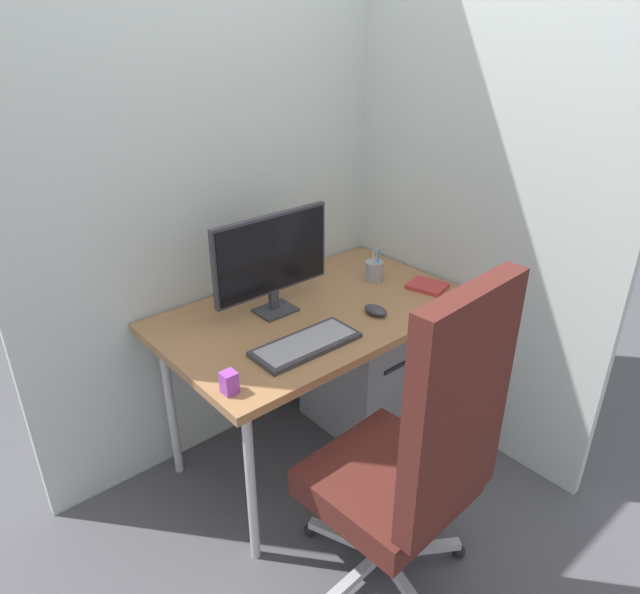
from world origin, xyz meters
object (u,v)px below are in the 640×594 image
object	(u,v)px
office_chair	(416,456)
desk_clamp_accessory	(229,383)
notebook	(427,286)
mouse	(376,310)
keyboard	(306,344)
filing_cabinet	(361,366)
monitor	(272,258)
pen_holder	(374,271)

from	to	relation	value
office_chair	desk_clamp_accessory	size ratio (longest dim) A/B	16.25
notebook	mouse	bearing A→B (deg)	168.90
desk_clamp_accessory	keyboard	bearing A→B (deg)	8.85
office_chair	mouse	bearing A→B (deg)	55.81
notebook	filing_cabinet	bearing A→B (deg)	119.12
monitor	desk_clamp_accessory	distance (m)	0.60
desk_clamp_accessory	notebook	bearing A→B (deg)	4.71
filing_cabinet	desk_clamp_accessory	size ratio (longest dim) A/B	8.27
pen_holder	keyboard	bearing A→B (deg)	-157.76
keyboard	mouse	xyz separation A→B (m)	(0.37, 0.01, 0.01)
mouse	desk_clamp_accessory	bearing A→B (deg)	-176.97
office_chair	desk_clamp_accessory	xyz separation A→B (m)	(-0.36, 0.49, 0.18)
mouse	notebook	bearing A→B (deg)	1.48
filing_cabinet	mouse	size ratio (longest dim) A/B	5.77
mouse	notebook	xyz separation A→B (m)	(0.35, 0.02, -0.01)
mouse	desk_clamp_accessory	size ratio (longest dim) A/B	1.43
pen_holder	notebook	bearing A→B (deg)	-60.88
office_chair	monitor	xyz separation A→B (m)	(0.08, 0.85, 0.38)
notebook	pen_holder	bearing A→B (deg)	104.36
filing_cabinet	monitor	world-z (taller)	monitor
keyboard	notebook	xyz separation A→B (m)	(0.72, 0.03, -0.00)
monitor	notebook	distance (m)	0.73
office_chair	pen_holder	distance (m)	1.02
filing_cabinet	keyboard	size ratio (longest dim) A/B	1.52
monitor	mouse	world-z (taller)	monitor
filing_cabinet	desk_clamp_accessory	world-z (taller)	desk_clamp_accessory
monitor	notebook	world-z (taller)	monitor
mouse	desk_clamp_accessory	xyz separation A→B (m)	(-0.74, -0.07, 0.02)
mouse	pen_holder	world-z (taller)	pen_holder
monitor	desk_clamp_accessory	world-z (taller)	monitor
keyboard	desk_clamp_accessory	xyz separation A→B (m)	(-0.36, -0.06, 0.03)
monitor	mouse	xyz separation A→B (m)	(0.29, -0.29, -0.22)
office_chair	mouse	xyz separation A→B (m)	(0.38, 0.56, 0.16)
monitor	keyboard	distance (m)	0.39
keyboard	desk_clamp_accessory	size ratio (longest dim) A/B	5.46
office_chair	filing_cabinet	xyz separation A→B (m)	(0.53, 0.78, -0.29)
mouse	pen_holder	size ratio (longest dim) A/B	0.71
keyboard	notebook	world-z (taller)	keyboard
notebook	monitor	bearing A→B (deg)	142.53
mouse	notebook	size ratio (longest dim) A/B	0.68
office_chair	keyboard	xyz separation A→B (m)	(0.00, 0.55, 0.15)
office_chair	pen_holder	xyz separation A→B (m)	(0.61, 0.79, 0.19)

